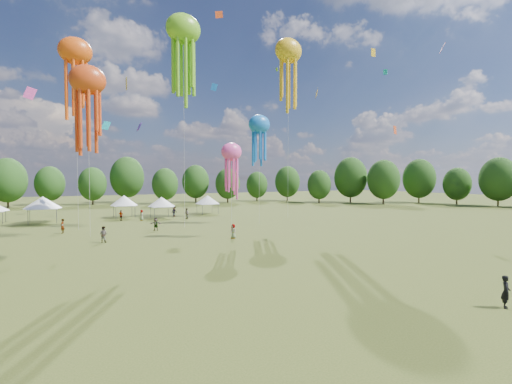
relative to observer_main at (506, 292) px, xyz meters
name	(u,v)px	position (x,y,z in m)	size (l,w,h in m)	color
ground	(374,336)	(-9.13, 0.87, -0.90)	(300.00, 300.00, 0.00)	#384416
observer_main	(506,292)	(0.00, 0.00, 0.00)	(0.66, 0.43, 1.80)	black
spectator_near	(103,234)	(-17.37, 32.53, 0.00)	(0.88, 0.69, 1.81)	gray
spectators_far	(161,217)	(-7.52, 46.98, 0.01)	(19.99, 28.61, 1.92)	gray
festival_tents	(104,202)	(-14.90, 57.07, 2.09)	(40.61, 9.45, 4.21)	#47474C
show_kites	(200,75)	(-2.83, 41.32, 21.71)	(39.12, 18.87, 32.23)	#D64113
small_kites	(143,15)	(-10.52, 44.14, 30.00)	(75.03, 66.81, 44.76)	#D64113
treeline	(111,181)	(-13.00, 63.38, 5.64)	(201.57, 95.24, 13.43)	#38281C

